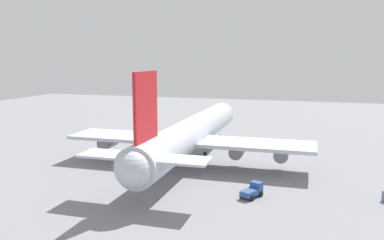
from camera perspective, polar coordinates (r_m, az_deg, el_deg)
name	(u,v)px	position (r m, az deg, el deg)	size (l,w,h in m)	color
ground_plane	(192,162)	(87.02, 0.00, -5.97)	(259.45, 259.45, 0.00)	gray
cargo_airplane	(192,133)	(85.49, -0.03, -1.94)	(64.86, 51.38, 20.36)	silver
cargo_loader	(253,191)	(66.38, 8.64, -9.94)	(4.58, 3.57, 2.26)	#2D5193
fuel_truck	(198,126)	(124.58, 0.83, -0.85)	(4.28, 3.56, 2.01)	#232328
safety_cone_nose	(221,135)	(114.54, 4.09, -2.14)	(0.53, 0.53, 0.76)	orange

